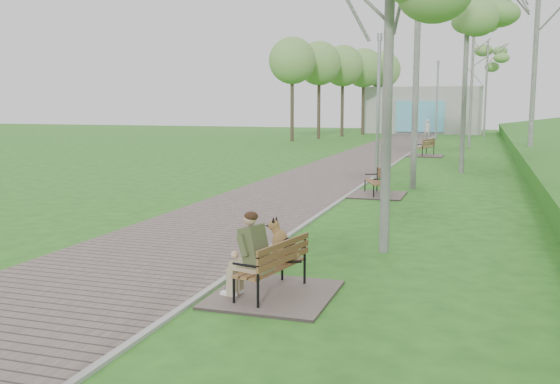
{
  "coord_description": "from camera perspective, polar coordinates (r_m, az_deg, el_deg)",
  "views": [
    {
      "loc": [
        3.56,
        -5.51,
        2.63
      ],
      "look_at": [
        0.01,
        5.46,
        0.98
      ],
      "focal_mm": 40.0,
      "sensor_mm": 36.0,
      "label": 1
    }
  ],
  "objects": [
    {
      "name": "bench_main",
      "position": [
        8.57,
        -1.21,
        -7.02
      ],
      "size": [
        1.6,
        1.78,
        1.4
      ],
      "color": "#61534F",
      "rests_on": "ground"
    },
    {
      "name": "lamp_post_second",
      "position": [
        20.32,
        8.95,
        6.96
      ],
      "size": [
        0.19,
        0.19,
        4.8
      ],
      "color": "#95989D",
      "rests_on": "ground"
    },
    {
      "name": "birch_far_b",
      "position": [
        38.66,
        17.33,
        14.35
      ],
      "size": [
        2.35,
        2.35,
        8.98
      ],
      "color": "silver",
      "rests_on": "ground"
    },
    {
      "name": "birch_distant_a",
      "position": [
        51.07,
        18.44,
        11.49
      ],
      "size": [
        2.4,
        2.4,
        7.6
      ],
      "color": "silver",
      "rests_on": "ground"
    },
    {
      "name": "building_north",
      "position": [
        56.71,
        12.93,
        7.3
      ],
      "size": [
        10.0,
        5.2,
        4.0
      ],
      "color": "#9E9E99",
      "rests_on": "ground"
    },
    {
      "name": "ground",
      "position": [
        7.07,
        -14.28,
        -13.96
      ],
      "size": [
        120.0,
        120.0,
        0.0
      ],
      "primitive_type": "plane",
      "color": "#285C1E",
      "rests_on": "ground"
    },
    {
      "name": "lamp_post_far",
      "position": [
        46.32,
        14.15,
        7.88
      ],
      "size": [
        0.22,
        0.22,
        5.59
      ],
      "color": "#95989D",
      "rests_on": "ground"
    },
    {
      "name": "bench_second",
      "position": [
        18.02,
        8.73,
        0.21
      ],
      "size": [
        1.54,
        1.71,
        0.95
      ],
      "color": "#61534F",
      "rests_on": "ground"
    },
    {
      "name": "walkway",
      "position": [
        27.65,
        6.79,
        2.68
      ],
      "size": [
        3.5,
        67.0,
        0.04
      ],
      "primitive_type": "cube",
      "color": "#61534F",
      "rests_on": "ground"
    },
    {
      "name": "bench_third",
      "position": [
        31.98,
        13.07,
        3.57
      ],
      "size": [
        1.73,
        1.92,
        1.06
      ],
      "color": "#61534F",
      "rests_on": "ground"
    },
    {
      "name": "lamp_post_third",
      "position": [
        31.55,
        12.3,
        8.19
      ],
      "size": [
        0.23,
        0.23,
        5.89
      ],
      "color": "#95989D",
      "rests_on": "ground"
    },
    {
      "name": "kerb",
      "position": [
        27.37,
        10.39,
        2.55
      ],
      "size": [
        0.1,
        67.0,
        0.05
      ],
      "primitive_type": "cube",
      "color": "#999993",
      "rests_on": "ground"
    },
    {
      "name": "pedestrian_near",
      "position": [
        47.19,
        13.3,
        5.62
      ],
      "size": [
        0.53,
        0.35,
        1.44
      ],
      "primitive_type": "imported",
      "rotation": [
        0.0,
        0.0,
        3.15
      ],
      "color": "beige",
      "rests_on": "ground"
    }
  ]
}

